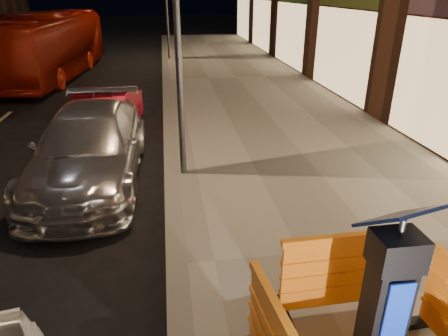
{
  "coord_description": "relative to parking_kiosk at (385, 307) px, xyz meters",
  "views": [
    {
      "loc": [
        0.0,
        -4.5,
        3.6
      ],
      "look_at": [
        0.8,
        1.0,
        1.1
      ],
      "focal_mm": 32.0,
      "sensor_mm": 36.0,
      "label": 1
    }
  ],
  "objects": [
    {
      "name": "ground_plane",
      "position": [
        -1.77,
        2.07,
        -1.09
      ],
      "size": [
        120.0,
        120.0,
        0.0
      ],
      "primitive_type": "plane",
      "color": "black",
      "rests_on": "ground"
    },
    {
      "name": "sidewalk",
      "position": [
        1.23,
        2.07,
        -1.01
      ],
      "size": [
        6.0,
        60.0,
        0.15
      ],
      "primitive_type": "cube",
      "color": "gray",
      "rests_on": "ground"
    },
    {
      "name": "kerb",
      "position": [
        -1.77,
        2.07,
        -1.01
      ],
      "size": [
        0.3,
        60.0,
        0.15
      ],
      "primitive_type": "cube",
      "color": "slate",
      "rests_on": "ground"
    },
    {
      "name": "parking_kiosk",
      "position": [
        0.0,
        0.0,
        0.0
      ],
      "size": [
        0.64,
        0.64,
        1.87
      ],
      "primitive_type": "cube",
      "rotation": [
        0.0,
        0.0,
        0.08
      ],
      "color": "black",
      "rests_on": "sidewalk"
    },
    {
      "name": "barrier_back",
      "position": [
        0.0,
        0.95,
        -0.41
      ],
      "size": [
        1.35,
        0.59,
        1.04
      ],
      "primitive_type": "cube",
      "rotation": [
        0.0,
        0.0,
        0.03
      ],
      "color": "orange",
      "rests_on": "sidewalk"
    },
    {
      "name": "car_silver",
      "position": [
        -3.36,
        5.32,
        -1.09
      ],
      "size": [
        2.09,
        4.97,
        1.43
      ],
      "primitive_type": "imported",
      "rotation": [
        0.0,
        0.0,
        -0.02
      ],
      "color": "silver",
      "rests_on": "ground"
    },
    {
      "name": "car_red",
      "position": [
        -3.41,
        7.76,
        -1.09
      ],
      "size": [
        1.86,
        3.96,
        1.25
      ],
      "primitive_type": "imported",
      "rotation": [
        0.0,
        0.0,
        -0.14
      ],
      "color": "#AB1427",
      "rests_on": "ground"
    },
    {
      "name": "bus_doubledecker",
      "position": [
        -6.65,
        16.39,
        -1.09
      ],
      "size": [
        3.13,
        10.02,
        2.75
      ],
      "primitive_type": "imported",
      "rotation": [
        0.0,
        0.0,
        -0.08
      ],
      "color": "maroon",
      "rests_on": "ground"
    },
    {
      "name": "street_lamp_mid",
      "position": [
        -1.52,
        5.07,
        2.06
      ],
      "size": [
        0.12,
        0.12,
        6.0
      ],
      "primitive_type": "cylinder",
      "color": "#3F3F44",
      "rests_on": "sidewalk"
    }
  ]
}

